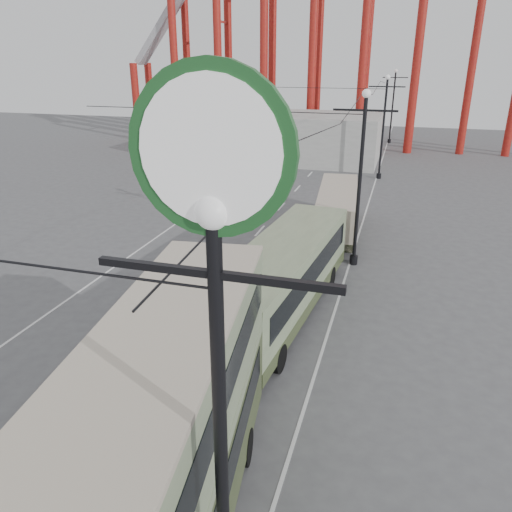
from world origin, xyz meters
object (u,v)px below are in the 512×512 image
(lamp_post_near, at_px, (216,306))
(pedestrian, at_px, (155,334))
(single_decker_cream, at_px, (337,209))
(double_decker_bus, at_px, (163,443))
(single_decker_green, at_px, (283,276))

(lamp_post_near, distance_m, pedestrian, 13.65)
(single_decker_cream, xyz_separation_m, pedestrian, (-4.76, -16.14, -0.83))
(lamp_post_near, xyz_separation_m, double_decker_bus, (-2.16, 2.17, -4.64))
(single_decker_cream, distance_m, pedestrian, 16.84)
(lamp_post_near, xyz_separation_m, single_decker_green, (-2.40, 14.06, -5.92))
(lamp_post_near, xyz_separation_m, pedestrian, (-6.43, 9.77, -7.04))
(lamp_post_near, xyz_separation_m, single_decker_cream, (-1.67, 25.90, -6.21))
(double_decker_bus, bearing_deg, single_decker_cream, 81.19)
(double_decker_bus, xyz_separation_m, single_decker_green, (-0.24, 11.89, -1.28))
(lamp_post_near, bearing_deg, single_decker_cream, 93.69)
(lamp_post_near, bearing_deg, pedestrian, 123.34)
(single_decker_green, bearing_deg, double_decker_bus, -83.48)
(lamp_post_near, distance_m, double_decker_bus, 5.56)
(single_decker_cream, bearing_deg, lamp_post_near, -92.12)
(pedestrian, bearing_deg, single_decker_cream, -109.55)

